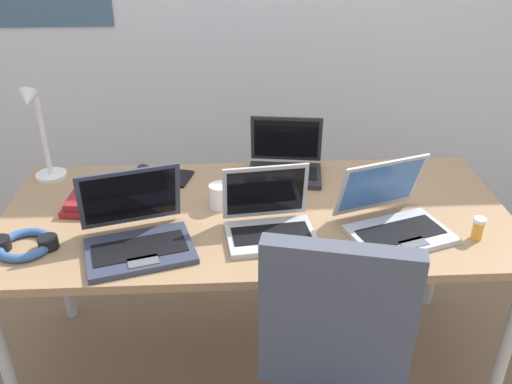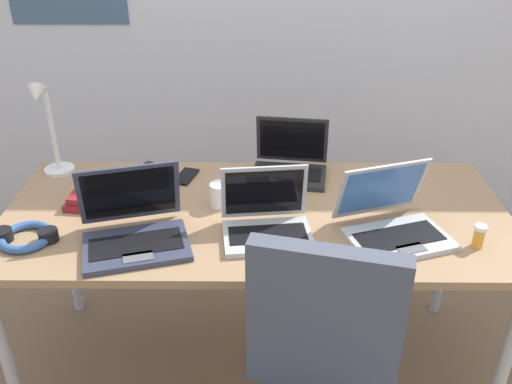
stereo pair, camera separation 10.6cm
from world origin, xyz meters
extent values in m
plane|color=#7A6047|center=(0.00, 0.00, 0.00)|extent=(12.00, 12.00, 0.00)
cube|color=#9E7A56|center=(0.00, 0.00, 0.72)|extent=(1.80, 0.80, 0.03)
cylinder|color=#B2B5BA|center=(-0.84, -0.34, 0.35)|extent=(0.04, 0.04, 0.71)
cylinder|color=#B2B5BA|center=(0.84, -0.34, 0.35)|extent=(0.04, 0.04, 0.71)
cylinder|color=#B2B5BA|center=(-0.84, 0.34, 0.35)|extent=(0.04, 0.04, 0.71)
cylinder|color=#B2B5BA|center=(0.84, 0.34, 0.35)|extent=(0.04, 0.04, 0.71)
cylinder|color=white|center=(-0.80, 0.31, 0.75)|extent=(0.12, 0.12, 0.02)
cylinder|color=white|center=(-0.80, 0.31, 0.93)|extent=(0.02, 0.02, 0.34)
cylinder|color=white|center=(-0.80, 0.27, 1.10)|extent=(0.01, 0.08, 0.01)
cone|color=white|center=(-0.80, 0.23, 1.10)|extent=(0.07, 0.09, 0.09)
cube|color=#33384C|center=(-0.38, -0.24, 0.75)|extent=(0.38, 0.31, 0.02)
cube|color=black|center=(-0.38, -0.24, 0.76)|extent=(0.32, 0.20, 0.00)
cube|color=#595B60|center=(-0.36, -0.31, 0.76)|extent=(0.10, 0.07, 0.00)
cube|color=#33384C|center=(-0.42, -0.10, 0.87)|extent=(0.34, 0.15, 0.22)
cube|color=black|center=(-0.42, -0.10, 0.87)|extent=(0.30, 0.13, 0.19)
cube|color=#B7BABC|center=(0.04, -0.18, 0.75)|extent=(0.31, 0.23, 0.02)
cube|color=black|center=(0.04, -0.18, 0.76)|extent=(0.27, 0.14, 0.00)
cube|color=#595B60|center=(0.05, -0.24, 0.76)|extent=(0.09, 0.05, 0.00)
cube|color=#B7BABC|center=(0.03, -0.07, 0.86)|extent=(0.29, 0.06, 0.20)
cube|color=black|center=(0.03, -0.07, 0.86)|extent=(0.26, 0.05, 0.17)
cube|color=#B7BABC|center=(0.47, -0.19, 0.75)|extent=(0.37, 0.31, 0.02)
cube|color=black|center=(0.47, -0.19, 0.76)|extent=(0.30, 0.20, 0.00)
cube|color=#595B60|center=(0.49, -0.26, 0.76)|extent=(0.10, 0.07, 0.00)
cube|color=#B7BABC|center=(0.42, -0.05, 0.86)|extent=(0.33, 0.17, 0.21)
cube|color=#3F72BF|center=(0.42, -0.06, 0.87)|extent=(0.29, 0.15, 0.18)
cube|color=#232326|center=(0.13, 0.26, 0.75)|extent=(0.31, 0.24, 0.02)
cube|color=black|center=(0.13, 0.26, 0.76)|extent=(0.27, 0.14, 0.00)
cube|color=#595B60|center=(0.12, 0.19, 0.76)|extent=(0.09, 0.05, 0.00)
cube|color=#232326|center=(0.14, 0.37, 0.86)|extent=(0.29, 0.07, 0.20)
cube|color=black|center=(0.14, 0.36, 0.86)|extent=(0.26, 0.06, 0.17)
ellipsoid|color=black|center=(-0.43, 0.32, 0.76)|extent=(0.09, 0.11, 0.03)
cube|color=black|center=(-0.28, 0.26, 0.74)|extent=(0.10, 0.15, 0.01)
torus|color=#335999|center=(-0.75, -0.19, 0.75)|extent=(0.18, 0.18, 0.03)
cylinder|color=black|center=(-0.83, -0.19, 0.76)|extent=(0.06, 0.06, 0.04)
cylinder|color=black|center=(-0.68, -0.19, 0.76)|extent=(0.06, 0.06, 0.04)
cylinder|color=gold|center=(0.71, -0.21, 0.77)|extent=(0.04, 0.04, 0.06)
cylinder|color=white|center=(0.71, -0.21, 0.81)|extent=(0.04, 0.04, 0.01)
cube|color=maroon|center=(-0.59, 0.05, 0.75)|extent=(0.19, 0.18, 0.02)
cube|color=maroon|center=(-0.59, 0.05, 0.78)|extent=(0.17, 0.15, 0.03)
cylinder|color=white|center=(-0.13, 0.04, 0.78)|extent=(0.08, 0.08, 0.09)
torus|color=white|center=(-0.08, 0.04, 0.79)|extent=(0.05, 0.01, 0.05)
cube|color=#474C5B|center=(0.19, -0.56, 0.73)|extent=(0.42, 0.16, 0.48)
camera|label=1|loc=(-0.09, -1.71, 1.77)|focal=39.32mm
camera|label=2|loc=(0.01, -1.71, 1.77)|focal=39.32mm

